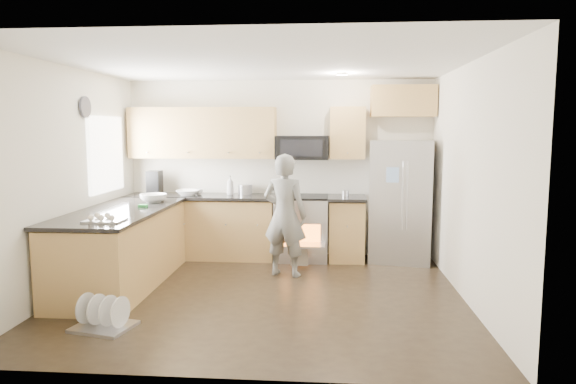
# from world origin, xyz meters

# --- Properties ---
(ground) EXTENTS (4.50, 4.50, 0.00)m
(ground) POSITION_xyz_m (0.00, 0.00, 0.00)
(ground) COLOR black
(ground) RESTS_ON ground
(room_shell) EXTENTS (4.54, 4.04, 2.62)m
(room_shell) POSITION_xyz_m (-0.04, 0.02, 1.67)
(room_shell) COLOR white
(room_shell) RESTS_ON ground
(back_cabinet_run) EXTENTS (4.45, 0.64, 2.50)m
(back_cabinet_run) POSITION_xyz_m (-0.59, 1.75, 0.96)
(back_cabinet_run) COLOR tan
(back_cabinet_run) RESTS_ON ground
(peninsula) EXTENTS (0.96, 2.36, 1.03)m
(peninsula) POSITION_xyz_m (-1.75, 0.25, 0.46)
(peninsula) COLOR tan
(peninsula) RESTS_ON ground
(stove_range) EXTENTS (0.76, 0.97, 1.79)m
(stove_range) POSITION_xyz_m (0.35, 1.69, 0.68)
(stove_range) COLOR #B7B7BC
(stove_range) RESTS_ON ground
(refrigerator) EXTENTS (0.95, 0.79, 1.73)m
(refrigerator) POSITION_xyz_m (1.77, 1.70, 0.87)
(refrigerator) COLOR #B7B7BC
(refrigerator) RESTS_ON ground
(person) EXTENTS (0.66, 0.52, 1.58)m
(person) POSITION_xyz_m (0.18, 0.81, 0.79)
(person) COLOR gray
(person) RESTS_ON ground
(dish_rack) EXTENTS (0.61, 0.53, 0.33)m
(dish_rack) POSITION_xyz_m (-1.38, -1.11, 0.09)
(dish_rack) COLOR #B7B7BC
(dish_rack) RESTS_ON ground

